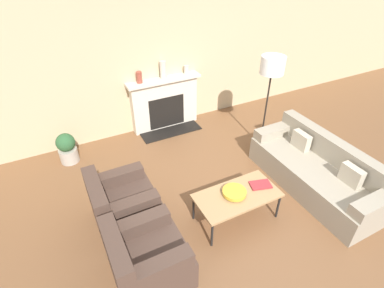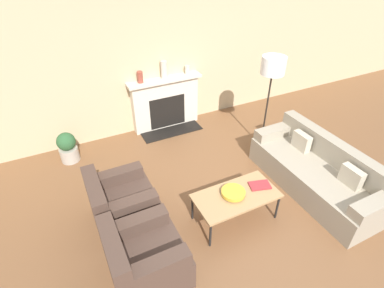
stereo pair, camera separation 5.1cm
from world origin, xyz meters
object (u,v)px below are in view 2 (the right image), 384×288
Objects in this scene: armchair_near at (144,258)px; potted_plant at (68,147)px; floor_lamp at (272,72)px; mantel_vase_center_left at (164,70)px; book at (260,185)px; mantel_vase_left at (140,77)px; coffee_table at (236,197)px; bowl at (233,192)px; couch at (317,172)px; mantel_vase_center_right at (187,70)px; armchair_far at (121,204)px; fireplace at (166,104)px.

armchair_near reaches higher than potted_plant.
mantel_vase_center_left is (-1.33, 1.51, -0.26)m from floor_lamp.
mantel_vase_left is at bearing 120.84° from book.
floor_lamp is (2.87, 1.57, 1.18)m from armchair_near.
coffee_table is at bearing -52.29° from potted_plant.
floor_lamp reaches higher than mantel_vase_center_left.
armchair_near is at bearing -167.77° from bowl.
mantel_vase_center_right reaches higher than couch.
couch is 1.50m from coffee_table.
armchair_near and armchair_far have the same top height.
bowl is at bearing -139.56° from floor_lamp.
couch is at bearing -88.03° from floor_lamp.
bowl is (-1.54, 0.04, 0.19)m from couch.
mantel_vase_center_right reaches higher than fireplace.
potted_plant reaches higher than bowl.
potted_plant is at bearing 148.90° from book.
mantel_vase_center_right is at bearing 118.97° from floor_lamp.
mantel_vase_left is (1.06, 2.13, 0.86)m from armchair_far.
armchair_far is at bearing -125.92° from fireplace.
mantel_vase_left is (-0.32, 2.78, 0.68)m from bowl.
mantel_vase_center_right is (0.98, 0.00, -0.02)m from mantel_vase_left.
mantel_vase_center_right is (0.49, 0.00, -0.08)m from mantel_vase_center_left.
mantel_vase_center_right reaches higher than coffee_table.
couch is 1.89× the size of coffee_table.
mantel_vase_center_left reaches higher than potted_plant.
couch is at bearing -1.45° from bowl.
mantel_vase_left is (-1.81, 1.51, -0.32)m from floor_lamp.
mantel_vase_center_left is at bearing -154.00° from couch.
potted_plant is at bearing -170.44° from fireplace.
bowl is (1.38, -0.65, 0.18)m from armchair_far.
armchair_far is at bearing 0.00° from armchair_near.
book is 0.59× the size of potted_plant.
bowl is at bearing -52.54° from potted_plant.
floor_lamp is at bearing -48.64° from mantel_vase_center_left.
floor_lamp reaches higher than mantel_vase_center_right.
mantel_vase_center_right is (0.50, 0.02, 0.63)m from fireplace.
book is 1.96m from floor_lamp.
book is 1.52× the size of mantel_vase_left.
book is 2.98m from mantel_vase_left.
mantel_vase_left is at bearing 180.00° from mantel_vase_center_left.
mantel_vase_left is (-1.86, 2.82, 0.88)m from couch.
armchair_far is 2.58× the size of book.
book is (-1.11, 0.02, 0.17)m from couch.
floor_lamp is 8.09× the size of mantel_vase_left.
fireplace is at bearing -118.89° from mantel_vase_center_left.
mantel_vase_center_left is at bearing 86.72° from bowl.
armchair_far is 5.00× the size of mantel_vase_center_right.
coffee_table is 3.40× the size of mantel_vase_center_left.
mantel_vase_center_right is (2.04, 2.13, 0.84)m from armchair_far.
couch is 6.66× the size of bowl.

